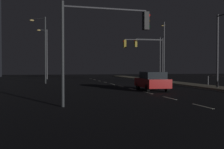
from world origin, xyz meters
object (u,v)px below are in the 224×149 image
(street_lamp_median, at_px, (164,46))
(street_lamp_corner, at_px, (46,50))
(traffic_light_far_left, at_px, (149,51))
(street_lamp_across_street, at_px, (43,44))
(car, at_px, (152,81))
(street_lamp_mid_block, at_px, (220,42))
(traffic_light_far_right, at_px, (104,33))
(traffic_light_near_left, at_px, (145,50))

(street_lamp_median, distance_m, street_lamp_corner, 19.43)
(traffic_light_far_left, distance_m, street_lamp_across_street, 13.04)
(car, height_order, street_lamp_mid_block, street_lamp_mid_block)
(traffic_light_far_left, bearing_deg, traffic_light_far_right, -115.79)
(car, xyz_separation_m, street_lamp_across_street, (-8.73, 13.27, 3.90))
(car, bearing_deg, street_lamp_mid_block, 3.43)
(traffic_light_near_left, xyz_separation_m, street_lamp_median, (3.00, 1.37, 0.67))
(car, distance_m, street_lamp_corner, 27.21)
(traffic_light_far_right, bearing_deg, car, 55.23)
(traffic_light_far_right, bearing_deg, street_lamp_median, 60.12)
(traffic_light_near_left, relative_size, street_lamp_mid_block, 0.83)
(traffic_light_near_left, bearing_deg, traffic_light_far_left, 45.91)
(street_lamp_median, xyz_separation_m, street_lamp_across_street, (-15.22, 0.25, 0.06))
(traffic_light_near_left, bearing_deg, street_lamp_mid_block, -75.01)
(street_lamp_corner, bearing_deg, street_lamp_median, -40.46)
(traffic_light_near_left, height_order, street_lamp_mid_block, street_lamp_mid_block)
(traffic_light_far_right, distance_m, street_lamp_mid_block, 15.03)
(traffic_light_far_left, relative_size, traffic_light_far_right, 1.07)
(car, height_order, traffic_light_far_right, traffic_light_far_right)
(car, xyz_separation_m, street_lamp_mid_block, (6.50, 0.39, 3.32))
(traffic_light_far_left, relative_size, street_lamp_corner, 0.70)
(street_lamp_mid_block, bearing_deg, car, -176.57)
(traffic_light_far_right, bearing_deg, traffic_light_far_left, 64.21)
(traffic_light_far_right, xyz_separation_m, traffic_light_near_left, (9.24, 19.93, 0.29))
(street_lamp_median, bearing_deg, street_lamp_across_street, 179.04)
(street_lamp_across_street, bearing_deg, street_lamp_mid_block, -40.20)
(street_lamp_mid_block, bearing_deg, traffic_light_far_left, 100.52)
(street_lamp_corner, bearing_deg, street_lamp_across_street, -92.01)
(street_lamp_median, distance_m, street_lamp_mid_block, 12.63)
(street_lamp_corner, height_order, street_lamp_across_street, street_lamp_corner)
(traffic_light_far_left, height_order, street_lamp_across_street, street_lamp_across_street)
(traffic_light_near_left, xyz_separation_m, street_lamp_mid_block, (3.01, -11.25, 0.14))
(street_lamp_across_street, bearing_deg, street_lamp_median, -0.96)
(car, relative_size, traffic_light_far_left, 0.81)
(traffic_light_near_left, distance_m, street_lamp_median, 3.36)
(street_lamp_mid_block, height_order, street_lamp_across_street, street_lamp_across_street)
(street_lamp_across_street, bearing_deg, car, -56.64)
(street_lamp_corner, height_order, street_lamp_mid_block, street_lamp_corner)
(traffic_light_far_left, height_order, street_lamp_median, street_lamp_median)
(street_lamp_median, bearing_deg, traffic_light_near_left, -155.44)
(street_lamp_corner, bearing_deg, car, -72.05)
(car, relative_size, traffic_light_near_left, 0.83)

